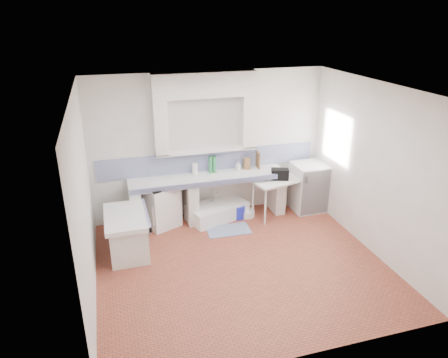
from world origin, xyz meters
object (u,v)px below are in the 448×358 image
object	(u,v)px
stove	(161,206)
side_table	(276,198)
sink	(217,212)
fridge	(308,187)

from	to	relation	value
stove	side_table	distance (m)	2.24
sink	fridge	size ratio (longest dim) A/B	1.18
sink	fridge	distance (m)	1.92
sink	fridge	xyz separation A→B (m)	(1.89, -0.12, 0.35)
stove	fridge	world-z (taller)	fridge
side_table	fridge	bearing A→B (deg)	-5.66
side_table	sink	bearing A→B (deg)	155.14
stove	sink	xyz separation A→B (m)	(1.08, -0.02, -0.27)
side_table	stove	bearing A→B (deg)	159.92
stove	fridge	size ratio (longest dim) A/B	0.83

